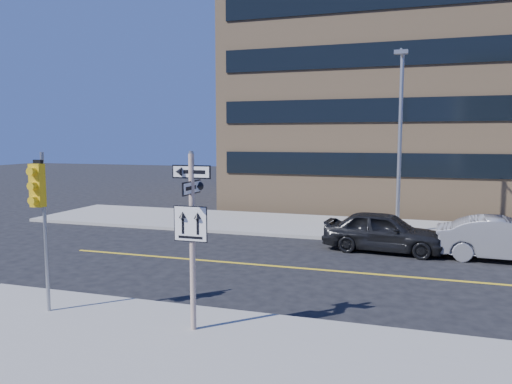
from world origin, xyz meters
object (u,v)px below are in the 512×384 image
(parked_car_b, at_px, (505,240))
(streetlight_a, at_px, (400,132))
(traffic_signal, at_px, (39,198))
(sign_pole, at_px, (192,231))
(parked_car_a, at_px, (384,231))

(parked_car_b, bearing_deg, streetlight_a, 51.79)
(traffic_signal, height_order, streetlight_a, streetlight_a)
(sign_pole, bearing_deg, parked_car_a, 70.29)
(traffic_signal, height_order, parked_car_b, traffic_signal)
(traffic_signal, xyz_separation_m, parked_car_a, (7.60, 10.19, -2.23))
(sign_pole, height_order, parked_car_b, sign_pole)
(parked_car_a, bearing_deg, sign_pole, 166.04)
(parked_car_b, xyz_separation_m, streetlight_a, (-3.93, 3.44, 3.96))
(sign_pole, distance_m, parked_car_a, 10.80)
(sign_pole, relative_size, parked_car_b, 0.84)
(sign_pole, xyz_separation_m, parked_car_a, (3.60, 10.05, -1.63))
(parked_car_a, distance_m, parked_car_b, 4.34)
(traffic_signal, bearing_deg, streetlight_a, 59.20)
(sign_pole, relative_size, traffic_signal, 1.02)
(sign_pole, distance_m, streetlight_a, 14.05)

